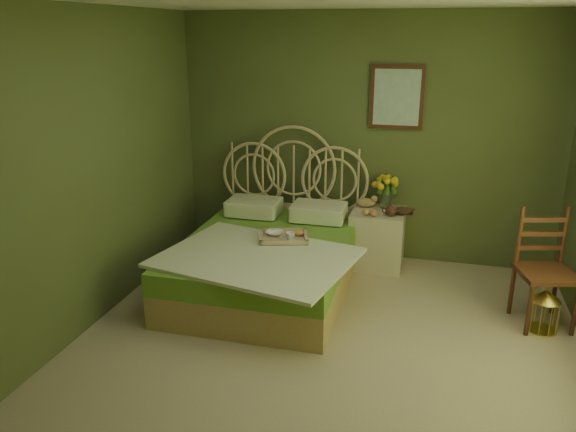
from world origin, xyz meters
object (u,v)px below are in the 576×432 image
(bed, at_px, (269,257))
(nightstand, at_px, (378,232))
(birdcage, at_px, (544,310))
(chair, at_px, (546,261))

(bed, height_order, nightstand, bed)
(birdcage, bearing_deg, bed, 174.74)
(bed, bearing_deg, nightstand, 40.59)
(nightstand, distance_m, birdcage, 1.84)
(bed, relative_size, birdcage, 6.17)
(bed, height_order, chair, bed)
(bed, distance_m, birdcage, 2.47)
(chair, xyz_separation_m, birdcage, (0.00, -0.19, -0.37))
(nightstand, distance_m, chair, 1.73)
(bed, bearing_deg, chair, -0.86)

